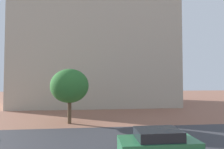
# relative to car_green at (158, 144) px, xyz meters

# --- Properties ---
(ground_plane) EXTENTS (120.00, 120.00, 0.00)m
(ground_plane) POSITION_rel_car_green_xyz_m (-1.77, 2.54, -0.71)
(ground_plane) COLOR #93604C
(street_asphalt_strip) EXTENTS (120.00, 8.84, 0.00)m
(street_asphalt_strip) POSITION_rel_car_green_xyz_m (-1.77, 1.95, -0.71)
(street_asphalt_strip) COLOR #38383D
(street_asphalt_strip) RESTS_ON ground_plane
(landmark_building) EXTENTS (25.81, 14.68, 41.17)m
(landmark_building) POSITION_rel_car_green_xyz_m (-2.63, 23.16, 10.92)
(landmark_building) COLOR #B2A893
(landmark_building) RESTS_ON ground_plane
(car_green) EXTENTS (4.18, 2.10, 1.47)m
(car_green) POSITION_rel_car_green_xyz_m (0.00, 0.00, 0.00)
(car_green) COLOR #287042
(car_green) RESTS_ON ground_plane
(tree_curb_far) EXTENTS (3.65, 3.65, 5.25)m
(tree_curb_far) POSITION_rel_car_green_xyz_m (-5.75, 8.10, 2.89)
(tree_curb_far) COLOR brown
(tree_curb_far) RESTS_ON ground_plane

